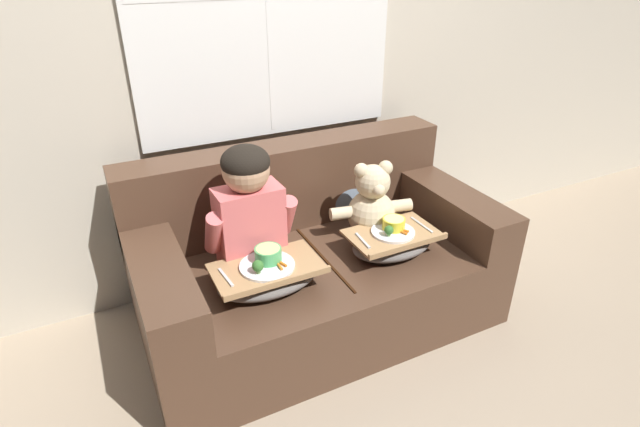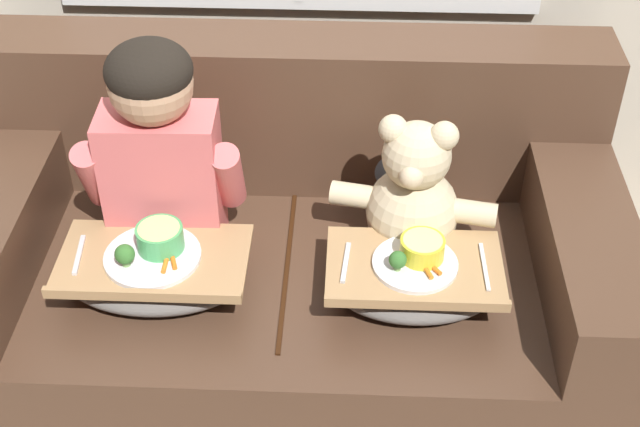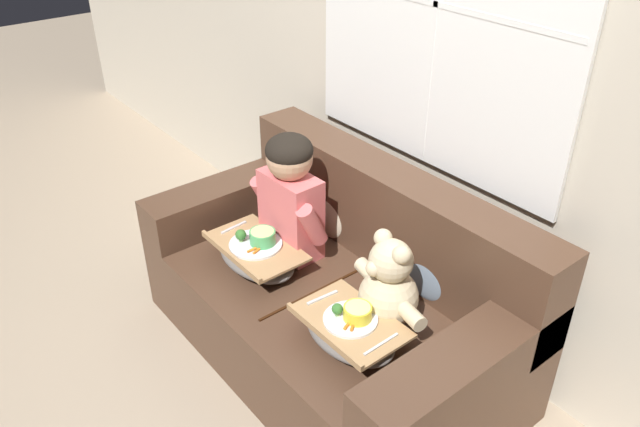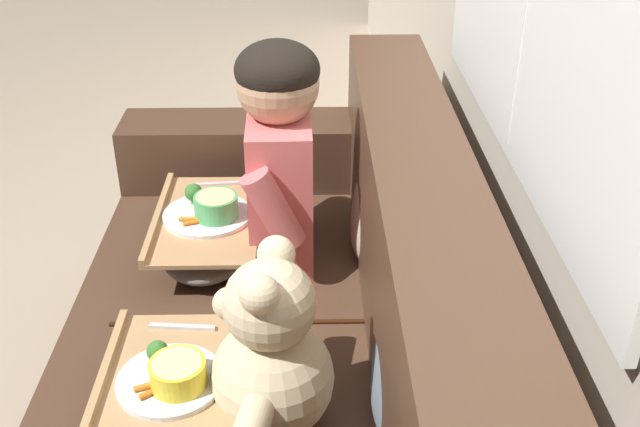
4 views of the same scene
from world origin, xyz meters
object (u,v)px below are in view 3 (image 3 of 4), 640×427
(couch, at_px, (339,296))
(lap_tray_teddy, at_px, (350,330))
(throw_pillow_behind_child, at_px, (332,205))
(teddy_bear, at_px, (388,288))
(lap_tray_child, at_px, (256,254))
(child_figure, at_px, (290,190))
(throw_pillow_behind_teddy, at_px, (431,267))

(couch, xyz_separation_m, lap_tray_teddy, (0.33, -0.22, 0.16))
(throw_pillow_behind_child, bearing_deg, couch, -34.74)
(throw_pillow_behind_child, height_order, lap_tray_teddy, throw_pillow_behind_child)
(teddy_bear, height_order, lap_tray_child, teddy_bear)
(teddy_bear, xyz_separation_m, lap_tray_teddy, (0.00, -0.20, -0.11))
(child_figure, bearing_deg, throw_pillow_behind_teddy, 20.93)
(child_figure, height_order, teddy_bear, child_figure)
(child_figure, bearing_deg, teddy_bear, -0.39)
(teddy_bear, bearing_deg, child_figure, 179.61)
(throw_pillow_behind_teddy, bearing_deg, teddy_bear, -90.25)
(teddy_bear, distance_m, lap_tray_teddy, 0.22)
(throw_pillow_behind_child, distance_m, teddy_bear, 0.70)
(throw_pillow_behind_child, distance_m, throw_pillow_behind_teddy, 0.65)
(throw_pillow_behind_child, relative_size, teddy_bear, 0.79)
(throw_pillow_behind_teddy, distance_m, child_figure, 0.72)
(couch, relative_size, child_figure, 2.90)
(child_figure, bearing_deg, throw_pillow_behind_child, 90.01)
(couch, distance_m, throw_pillow_behind_teddy, 0.47)
(couch, height_order, throw_pillow_behind_teddy, couch)
(throw_pillow_behind_child, distance_m, lap_tray_teddy, 0.80)
(throw_pillow_behind_teddy, bearing_deg, child_figure, -159.07)
(child_figure, distance_m, lap_tray_teddy, 0.73)
(couch, relative_size, lap_tray_teddy, 3.99)
(couch, distance_m, lap_tray_teddy, 0.42)
(lap_tray_child, height_order, lap_tray_teddy, lap_tray_child)
(lap_tray_teddy, bearing_deg, throw_pillow_behind_child, 145.37)
(teddy_bear, bearing_deg, lap_tray_child, -163.19)
(couch, relative_size, throw_pillow_behind_teddy, 5.56)
(throw_pillow_behind_teddy, bearing_deg, couch, -145.26)
(couch, distance_m, throw_pillow_behind_child, 0.47)
(throw_pillow_behind_teddy, distance_m, lap_tray_teddy, 0.46)
(lap_tray_child, bearing_deg, lap_tray_teddy, -0.04)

